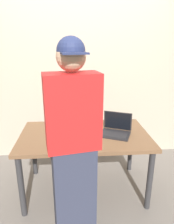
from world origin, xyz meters
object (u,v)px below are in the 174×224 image
beer_bottle_brown (61,120)px  person_figure (73,148)px  beer_bottle_green (75,118)px  laptop (116,129)px  coffee_mug (58,138)px

beer_bottle_brown → person_figure: size_ratio=0.17×
person_figure → beer_bottle_green: bearing=87.9°
laptop → beer_bottle_green: 0.48m
laptop → person_figure: person_figure is taller
beer_bottle_brown → coffee_mug: size_ratio=2.59×
person_figure → laptop: bearing=51.9°
coffee_mug → beer_bottle_brown: bearing=88.7°
laptop → person_figure: 0.76m
coffee_mug → beer_bottle_green: bearing=65.8°
beer_bottle_green → beer_bottle_brown: size_ratio=1.04×
coffee_mug → laptop: bearing=16.8°
laptop → coffee_mug: (-0.61, -0.18, 0.01)m
beer_bottle_green → coffee_mug: bearing=-114.2°
beer_bottle_green → coffee_mug: beer_bottle_green is taller
beer_bottle_green → person_figure: bearing=-92.1°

